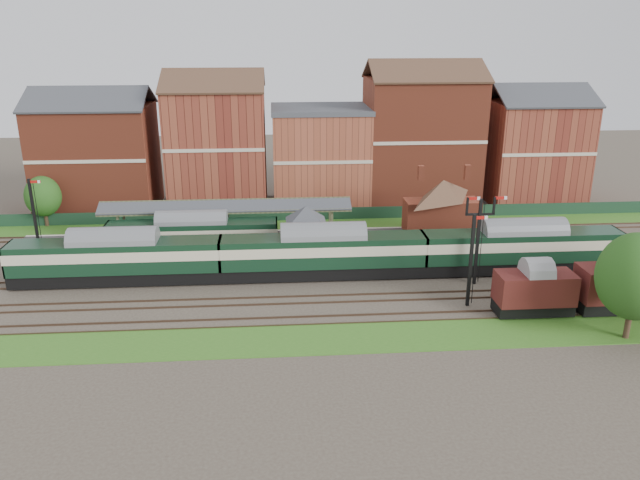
{
  "coord_description": "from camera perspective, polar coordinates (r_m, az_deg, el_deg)",
  "views": [
    {
      "loc": [
        -5.86,
        -53.63,
        22.38
      ],
      "look_at": [
        -1.74,
        2.0,
        3.0
      ],
      "focal_mm": 35.0,
      "sensor_mm": 36.0,
      "label": 1
    }
  ],
  "objects": [
    {
      "name": "tree_far",
      "position": [
        50.85,
        26.95,
        -3.0
      ],
      "size": [
        5.68,
        5.68,
        8.29
      ],
      "color": "#382619",
      "rests_on": "ground"
    },
    {
      "name": "platform_railcar",
      "position": [
        63.94,
        -11.55,
        0.46
      ],
      "size": [
        17.03,
        2.69,
        3.92
      ],
      "color": "black",
      "rests_on": "ground"
    },
    {
      "name": "ground",
      "position": [
        58.41,
        1.85,
        -3.38
      ],
      "size": [
        160.0,
        160.0,
        0.0
      ],
      "primitive_type": "plane",
      "color": "#473D33",
      "rests_on": "ground"
    },
    {
      "name": "brick_hut",
      "position": [
        61.66,
        6.17,
        -1.05
      ],
      "size": [
        3.2,
        2.64,
        2.94
      ],
      "color": "maroon",
      "rests_on": "ground"
    },
    {
      "name": "town_backdrop",
      "position": [
        80.32,
        -0.1,
        8.12
      ],
      "size": [
        69.0,
        10.0,
        16.0
      ],
      "color": "#983E26",
      "rests_on": "ground"
    },
    {
      "name": "semaphore_platform_end",
      "position": [
        68.64,
        -24.64,
        1.98
      ],
      "size": [
        1.23,
        0.25,
        8.0
      ],
      "color": "black",
      "rests_on": "ground"
    },
    {
      "name": "station_building",
      "position": [
        68.38,
        11.09,
        3.16
      ],
      "size": [
        8.1,
        8.1,
        5.9
      ],
      "color": "#983E26",
      "rests_on": "platform"
    },
    {
      "name": "semaphore_bracket",
      "position": [
        57.0,
        14.29,
        0.4
      ],
      "size": [
        3.6,
        0.25,
        8.18
      ],
      "color": "black",
      "rests_on": "ground"
    },
    {
      "name": "semaphore_siding",
      "position": [
        52.52,
        13.66,
        -1.71
      ],
      "size": [
        1.23,
        0.25,
        8.0
      ],
      "color": "black",
      "rests_on": "ground"
    },
    {
      "name": "canopy",
      "position": [
        66.03,
        -8.55,
        3.31
      ],
      "size": [
        26.0,
        3.89,
        4.08
      ],
      "color": "#494C2F",
      "rests_on": "platform"
    },
    {
      "name": "dmu_train",
      "position": [
        57.35,
        0.29,
        -1.1
      ],
      "size": [
        56.27,
        2.96,
        4.32
      ],
      "color": "black",
      "rests_on": "ground"
    },
    {
      "name": "signal_box",
      "position": [
        60.1,
        -1.28,
        0.53
      ],
      "size": [
        5.4,
        5.4,
        6.0
      ],
      "color": "#576548",
      "rests_on": "ground"
    },
    {
      "name": "platform",
      "position": [
        67.05,
        -3.27,
        0.08
      ],
      "size": [
        55.0,
        3.4,
        1.0
      ],
      "primitive_type": "cube",
      "color": "#2D2D2D",
      "rests_on": "ground"
    },
    {
      "name": "goods_van_a",
      "position": [
        53.17,
        19.02,
        -4.34
      ],
      "size": [
        6.18,
        2.68,
        3.75
      ],
      "color": "black",
      "rests_on": "ground"
    },
    {
      "name": "grass_back",
      "position": [
        73.36,
        0.55,
        1.42
      ],
      "size": [
        90.0,
        4.5,
        0.06
      ],
      "primitive_type": "cube",
      "color": "#2D6619",
      "rests_on": "ground"
    },
    {
      "name": "tree_back",
      "position": [
        78.66,
        -24.01,
        3.67
      ],
      "size": [
        4.08,
        4.08,
        5.97
      ],
      "color": "#382619",
      "rests_on": "ground"
    },
    {
      "name": "goods_van_b",
      "position": [
        56.26,
        25.75,
        -3.74
      ],
      "size": [
        6.78,
        2.94,
        4.11
      ],
      "color": "black",
      "rests_on": "ground"
    },
    {
      "name": "grass_front",
      "position": [
        47.61,
        3.38,
        -8.88
      ],
      "size": [
        90.0,
        5.0,
        0.06
      ],
      "primitive_type": "cube",
      "color": "#2D6619",
      "rests_on": "ground"
    },
    {
      "name": "fence",
      "position": [
        75.05,
        0.42,
        2.41
      ],
      "size": [
        90.0,
        0.12,
        1.5
      ],
      "primitive_type": "cube",
      "color": "#193823",
      "rests_on": "ground"
    }
  ]
}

